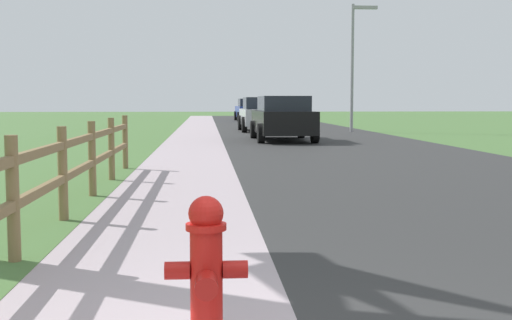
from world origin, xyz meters
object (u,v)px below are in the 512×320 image
Objects in this scene: parked_car_silver at (262,114)px; parked_car_white at (267,112)px; street_lamp at (355,55)px; parked_suv_black at (283,118)px; fire_hydrant at (206,273)px; parked_car_blue at (251,110)px.

parked_car_silver is 0.98× the size of parked_car_white.
street_lamp reaches higher than parked_car_silver.
parked_suv_black is at bearing -122.08° from street_lamp.
parked_car_white is at bearing 111.97° from street_lamp.
parked_car_silver reaches higher than parked_car_white.
fire_hydrant is 19.73m from parked_suv_black.
parked_car_blue is at bearing 85.80° from fire_hydrant.
parked_suv_black is at bearing -93.05° from parked_car_white.
fire_hydrant is 0.20× the size of parked_car_white.
parked_car_white is at bearing 86.95° from parked_suv_black.
parked_car_white is 0.78× the size of street_lamp.
street_lamp is (6.69, 25.92, 2.98)m from fire_hydrant.
parked_car_white reaches higher than fire_hydrant.
parked_car_silver is (2.59, 26.94, 0.34)m from fire_hydrant.
parked_car_white is at bearing 84.18° from fire_hydrant.
parked_car_silver is (-0.10, 7.40, -0.00)m from parked_suv_black.
parked_car_blue is at bearing 87.88° from parked_car_silver.
parked_car_white is (0.87, 6.98, -0.02)m from parked_car_silver.
parked_car_silver is 4.98m from street_lamp.
parked_suv_black is 7.97m from street_lamp.
street_lamp reaches higher than parked_car_white.
parked_car_silver is 0.76× the size of street_lamp.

